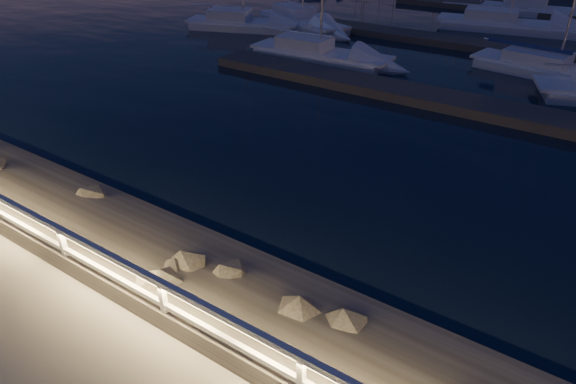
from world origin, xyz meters
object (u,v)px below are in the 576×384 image
at_px(sailboat_g, 505,23).
at_px(sailboat_h, 552,68).
at_px(sailboat_b, 317,52).
at_px(sailboat_e, 301,20).
at_px(guard_rail, 123,271).
at_px(sailboat_a, 240,22).
at_px(sailboat_j, 536,9).

height_order(sailboat_g, sailboat_h, sailboat_g).
xyz_separation_m(sailboat_b, sailboat_h, (10.81, 4.18, -0.03)).
xyz_separation_m(sailboat_b, sailboat_e, (-5.23, 6.35, 0.03)).
xyz_separation_m(guard_rail, sailboat_g, (-1.00, 31.85, -0.92)).
relative_size(sailboat_g, sailboat_h, 1.13).
bearing_deg(sailboat_h, sailboat_b, -150.29).
relative_size(guard_rail, sailboat_b, 3.40).
height_order(guard_rail, sailboat_b, sailboat_b).
relative_size(sailboat_a, sailboat_g, 0.83).
distance_m(sailboat_e, sailboat_h, 16.19).
height_order(sailboat_a, sailboat_g, sailboat_g).
distance_m(sailboat_g, sailboat_h, 10.05).
height_order(sailboat_h, sailboat_j, sailboat_j).
bearing_deg(sailboat_j, sailboat_g, -101.11).
relative_size(sailboat_e, sailboat_j, 0.97).
bearing_deg(sailboat_g, sailboat_a, -157.18).
bearing_deg(sailboat_b, guard_rail, -72.11).
bearing_deg(sailboat_g, sailboat_b, -126.42).
bearing_deg(sailboat_h, guard_rail, -90.29).
bearing_deg(sailboat_e, sailboat_j, 68.98).
xyz_separation_m(guard_rail, sailboat_a, (-15.35, 22.24, -0.92)).
height_order(sailboat_e, sailboat_h, sailboat_h).
height_order(sailboat_a, sailboat_e, sailboat_e).
bearing_deg(guard_rail, sailboat_h, 81.15).
xyz_separation_m(sailboat_a, sailboat_j, (14.96, 15.96, -0.00)).
bearing_deg(sailboat_e, sailboat_h, 13.88).
distance_m(sailboat_g, sailboat_j, 6.39).
distance_m(sailboat_h, sailboat_j, 15.81).
bearing_deg(sailboat_h, sailboat_g, 125.57).
relative_size(guard_rail, sailboat_a, 3.49).
height_order(sailboat_a, sailboat_j, sailboat_j).
relative_size(sailboat_e, sailboat_h, 0.98).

